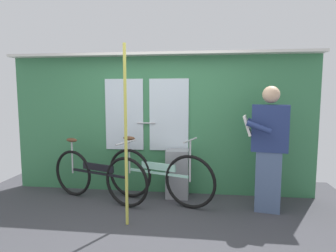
{
  "coord_description": "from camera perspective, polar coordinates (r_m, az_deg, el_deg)",
  "views": [
    {
      "loc": [
        0.68,
        -3.18,
        1.55
      ],
      "look_at": [
        0.19,
        0.77,
        1.1
      ],
      "focal_mm": 30.86,
      "sensor_mm": 36.0,
      "label": 1
    }
  ],
  "objects": [
    {
      "name": "ground_plane",
      "position": [
        3.62,
        -4.71,
        -19.36
      ],
      "size": [
        5.68,
        4.06,
        0.04
      ],
      "primitive_type": "cube",
      "color": "#38383D"
    },
    {
      "name": "train_door_wall",
      "position": [
        4.48,
        -1.75,
        1.0
      ],
      "size": [
        4.68,
        0.28,
        2.15
      ],
      "color": "#387A4C",
      "rests_on": "ground_plane"
    },
    {
      "name": "bicycle_near_door",
      "position": [
        4.34,
        -13.7,
        -9.49
      ],
      "size": [
        1.6,
        0.69,
        0.91
      ],
      "rotation": [
        0.0,
        0.0,
        -0.35
      ],
      "color": "black",
      "rests_on": "ground_plane"
    },
    {
      "name": "bicycle_leaning_behind",
      "position": [
        4.16,
        -2.03,
        -9.76
      ],
      "size": [
        1.63,
        0.67,
        0.95
      ],
      "rotation": [
        0.0,
        0.0,
        -0.33
      ],
      "color": "black",
      "rests_on": "ground_plane"
    },
    {
      "name": "passenger_reading_newspaper",
      "position": [
        3.97,
        19.19,
        -3.82
      ],
      "size": [
        0.6,
        0.52,
        1.65
      ],
      "rotation": [
        0.0,
        0.0,
        2.97
      ],
      "color": "slate",
      "rests_on": "ground_plane"
    },
    {
      "name": "trash_bin_by_wall",
      "position": [
        4.38,
        1.88,
        -9.37
      ],
      "size": [
        0.33,
        0.28,
        0.72
      ],
      "primitive_type": "cube",
      "color": "gray",
      "rests_on": "ground_plane"
    },
    {
      "name": "handrail_pole",
      "position": [
        3.36,
        -8.34,
        -2.09
      ],
      "size": [
        0.04,
        0.04,
        2.11
      ],
      "primitive_type": "cylinder",
      "color": "#C6C14C",
      "rests_on": "ground_plane"
    }
  ]
}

